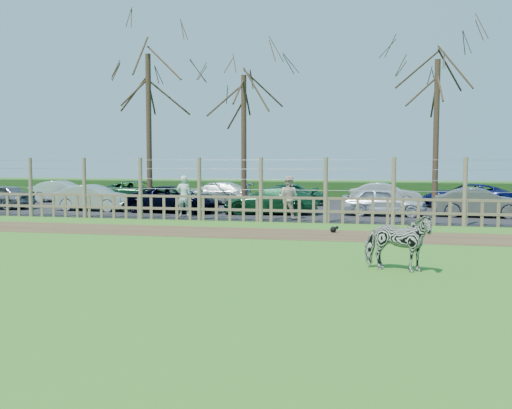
% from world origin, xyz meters
% --- Properties ---
extents(ground, '(120.00, 120.00, 0.00)m').
position_xyz_m(ground, '(0.00, 0.00, 0.00)').
color(ground, '#5BA62D').
rests_on(ground, ground).
extents(dirt_strip, '(34.00, 2.80, 0.01)m').
position_xyz_m(dirt_strip, '(0.00, 4.50, 0.01)').
color(dirt_strip, brown).
rests_on(dirt_strip, ground).
extents(asphalt, '(44.00, 13.00, 0.04)m').
position_xyz_m(asphalt, '(0.00, 14.50, 0.02)').
color(asphalt, '#232326').
rests_on(asphalt, ground).
extents(hedge, '(46.00, 2.00, 1.10)m').
position_xyz_m(hedge, '(0.00, 21.50, 0.55)').
color(hedge, '#1E4716').
rests_on(hedge, ground).
extents(fence, '(30.16, 0.16, 2.50)m').
position_xyz_m(fence, '(0.00, 8.00, 0.80)').
color(fence, brown).
rests_on(fence, ground).
extents(tree_left, '(4.80, 4.80, 7.88)m').
position_xyz_m(tree_left, '(-6.50, 12.50, 5.62)').
color(tree_left, '#3D2B1E').
rests_on(tree_left, ground).
extents(tree_mid, '(4.80, 4.80, 6.83)m').
position_xyz_m(tree_mid, '(-2.00, 13.50, 4.87)').
color(tree_mid, '#3D2B1E').
rests_on(tree_mid, ground).
extents(tree_right, '(4.80, 4.80, 7.35)m').
position_xyz_m(tree_right, '(7.00, 14.00, 5.24)').
color(tree_right, '#3D2B1E').
rests_on(tree_right, ground).
extents(zebra, '(1.61, 1.00, 1.26)m').
position_xyz_m(zebra, '(4.89, -1.15, 0.63)').
color(zebra, gray).
rests_on(zebra, ground).
extents(visitor_a, '(0.69, 0.52, 1.72)m').
position_xyz_m(visitor_a, '(-3.47, 8.90, 0.90)').
color(visitor_a, silver).
rests_on(visitor_a, asphalt).
extents(visitor_b, '(0.99, 0.86, 1.72)m').
position_xyz_m(visitor_b, '(0.95, 8.78, 0.90)').
color(visitor_b, beige).
rests_on(visitor_b, asphalt).
extents(crow, '(0.28, 0.21, 0.23)m').
position_xyz_m(crow, '(3.04, 5.18, 0.11)').
color(crow, black).
rests_on(crow, ground).
extents(car_1, '(3.70, 1.46, 1.20)m').
position_xyz_m(car_1, '(-8.62, 10.84, 0.64)').
color(car_1, '#B1BFB5').
rests_on(car_1, asphalt).
extents(car_2, '(4.52, 2.49, 1.20)m').
position_xyz_m(car_2, '(-4.56, 10.79, 0.64)').
color(car_2, black).
rests_on(car_2, asphalt).
extents(car_3, '(4.26, 2.02, 1.20)m').
position_xyz_m(car_3, '(-0.16, 10.86, 0.64)').
color(car_3, '#164E2C').
rests_on(car_3, asphalt).
extents(car_4, '(3.61, 1.66, 1.20)m').
position_xyz_m(car_4, '(4.69, 11.14, 0.64)').
color(car_4, silver).
rests_on(car_4, asphalt).
extents(car_5, '(3.73, 1.54, 1.20)m').
position_xyz_m(car_5, '(8.58, 11.40, 0.64)').
color(car_5, '#5C595C').
rests_on(car_5, asphalt).
extents(car_7, '(3.68, 1.39, 1.20)m').
position_xyz_m(car_7, '(-13.09, 15.62, 0.64)').
color(car_7, '#B1BFB9').
rests_on(car_7, asphalt).
extents(car_8, '(4.52, 2.48, 1.20)m').
position_xyz_m(car_8, '(-8.66, 16.08, 0.64)').
color(car_8, '#174324').
rests_on(car_8, asphalt).
extents(car_9, '(4.16, 1.75, 1.20)m').
position_xyz_m(car_9, '(-4.21, 15.76, 0.64)').
color(car_9, silver).
rests_on(car_9, asphalt).
extents(car_10, '(3.65, 1.76, 1.20)m').
position_xyz_m(car_10, '(0.08, 16.26, 0.64)').
color(car_10, '#195732').
rests_on(car_10, asphalt).
extents(car_11, '(3.65, 1.30, 1.20)m').
position_xyz_m(car_11, '(4.79, 16.33, 0.64)').
color(car_11, beige).
rests_on(car_11, asphalt).
extents(car_12, '(4.52, 2.47, 1.20)m').
position_xyz_m(car_12, '(8.71, 16.38, 0.64)').
color(car_12, '#0C104C').
rests_on(car_12, asphalt).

